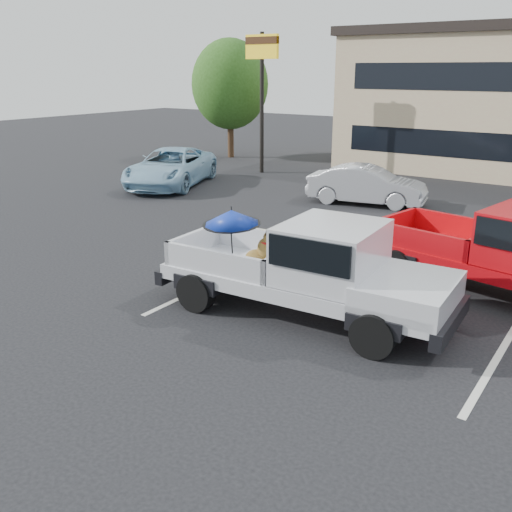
% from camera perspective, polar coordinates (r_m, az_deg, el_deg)
% --- Properties ---
extents(ground, '(90.00, 90.00, 0.00)m').
position_cam_1_polar(ground, '(9.84, 3.45, -9.05)').
color(ground, black).
rests_on(ground, ground).
extents(stripe_left, '(0.12, 5.00, 0.01)m').
position_cam_1_polar(stripe_left, '(12.91, -3.37, -2.21)').
color(stripe_left, silver).
rests_on(stripe_left, ground).
extents(stripe_right, '(0.12, 5.00, 0.01)m').
position_cam_1_polar(stripe_right, '(10.64, 23.47, -8.43)').
color(stripe_right, silver).
rests_on(stripe_right, ground).
extents(motel_sign, '(1.60, 0.22, 6.00)m').
position_cam_1_polar(motel_sign, '(25.93, 0.60, 18.55)').
color(motel_sign, black).
rests_on(motel_sign, ground).
extents(tree_left, '(3.96, 3.96, 6.02)m').
position_cam_1_polar(tree_left, '(30.70, -2.62, 16.77)').
color(tree_left, '#332114').
rests_on(tree_left, ground).
extents(silver_pickup, '(5.79, 2.35, 2.06)m').
position_cam_1_polar(silver_pickup, '(10.56, 6.27, -0.96)').
color(silver_pickup, black).
rests_on(silver_pickup, ground).
extents(silver_sedan, '(4.23, 2.14, 1.33)m').
position_cam_1_polar(silver_sedan, '(20.27, 11.02, 6.98)').
color(silver_sedan, '#AEAFB5').
rests_on(silver_sedan, ground).
extents(blue_suv, '(4.18, 5.83, 1.47)m').
position_cam_1_polar(blue_suv, '(23.38, -8.52, 8.76)').
color(blue_suv, '#8DB8D2').
rests_on(blue_suv, ground).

